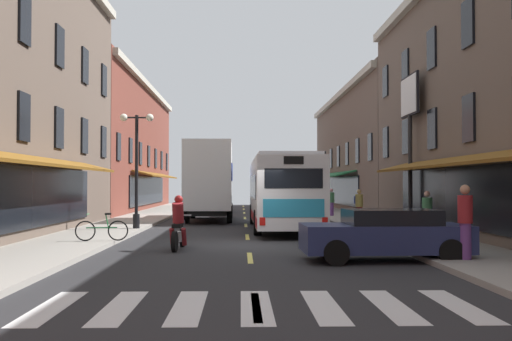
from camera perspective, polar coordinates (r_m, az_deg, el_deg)
ground_plane at (r=19.87m, az=-0.74°, el=-7.22°), size 34.80×80.00×0.10m
lane_centre_dashes at (r=19.61m, az=-0.73°, el=-7.14°), size 0.14×73.90×0.01m
crosswalk_near at (r=9.96m, az=0.02°, el=-12.78°), size 7.10×2.80×0.01m
sidewalk_left at (r=20.64m, az=-17.46°, el=-6.61°), size 3.00×80.00×0.14m
sidewalk_right at (r=20.78m, az=15.87°, el=-6.58°), size 3.00×80.00×0.14m
billboard_sign at (r=26.80m, az=14.42°, el=5.22°), size 0.40×2.41×6.57m
transit_bus at (r=26.64m, az=2.45°, el=-2.01°), size 2.70×11.27×3.20m
box_truck at (r=32.74m, az=-4.43°, el=-1.07°), size 2.54×7.75×4.22m
sedan_near at (r=43.12m, az=-3.94°, el=-3.07°), size 2.04×4.55×1.35m
sedan_mid at (r=16.01m, az=12.22°, el=-5.92°), size 4.31×2.07×1.34m
motorcycle_rider at (r=18.50m, az=-7.37°, el=-5.29°), size 0.62×2.07×1.66m
bicycle_near at (r=20.38m, az=-14.44°, el=-5.48°), size 1.71×0.48×0.91m
pedestrian_near at (r=29.16m, az=9.77°, el=-3.28°), size 0.38×0.52×1.62m
pedestrian_mid at (r=36.12m, az=7.18°, el=-2.96°), size 0.36×0.36×1.62m
pedestrian_far at (r=21.99m, az=15.95°, el=-3.95°), size 0.36×0.36×1.62m
pedestrian_rear at (r=15.69m, az=19.26°, el=-4.51°), size 0.36×0.36×1.84m
street_lamp_twin at (r=25.88m, az=-11.28°, el=0.57°), size 1.42×0.32×4.85m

